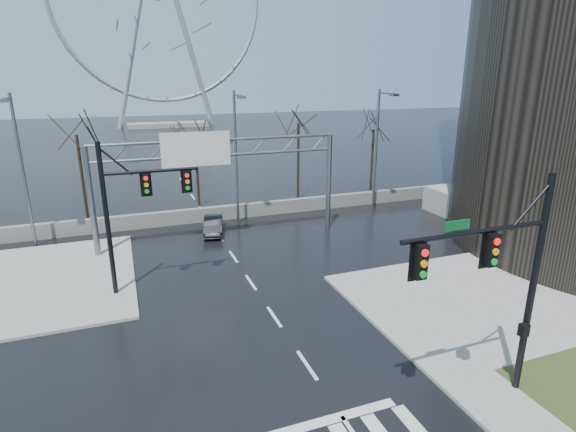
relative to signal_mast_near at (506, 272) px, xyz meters
name	(u,v)px	position (x,y,z in m)	size (l,w,h in m)	color
ground	(307,365)	(-5.14, 4.04, -4.87)	(260.00, 260.00, 0.00)	black
sidewalk_right_ext	(473,299)	(4.86, 6.04, -4.80)	(12.00, 10.00, 0.15)	gray
sidewalk_far	(39,282)	(-16.14, 16.04, -4.80)	(10.00, 12.00, 0.15)	gray
barrier_wall	(209,214)	(-5.14, 24.04, -4.32)	(52.00, 0.50, 1.10)	slate
signal_mast_near	(506,272)	(0.00, 0.00, 0.00)	(5.52, 0.41, 8.00)	black
signal_mast_far	(130,204)	(-11.01, 13.00, -0.04)	(4.72, 0.41, 8.00)	black
sign_gantry	(214,168)	(-5.52, 19.00, 0.31)	(16.36, 0.40, 7.60)	slate
streetlight_left	(20,160)	(-17.14, 22.20, 1.01)	(0.50, 2.55, 10.00)	slate
streetlight_mid	(237,149)	(-3.14, 22.20, 1.01)	(0.50, 2.55, 10.00)	slate
streetlight_right	(379,141)	(8.86, 22.20, 1.01)	(0.50, 2.55, 10.00)	slate
tree_left	(78,145)	(-14.14, 27.54, 1.10)	(3.75, 3.75, 7.50)	black
tree_center	(196,148)	(-5.14, 28.54, 0.30)	(3.25, 3.25, 6.50)	black
tree_right	(298,132)	(3.86, 27.54, 1.34)	(3.90, 3.90, 7.80)	black
tree_far_right	(373,137)	(11.86, 28.04, 0.54)	(3.40, 3.40, 6.80)	black
ferris_wheel	(159,4)	(-0.14, 99.04, 21.26)	(45.00, 6.00, 50.91)	gray
car	(213,225)	(-5.39, 20.96, -4.25)	(1.31, 3.76, 1.24)	black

